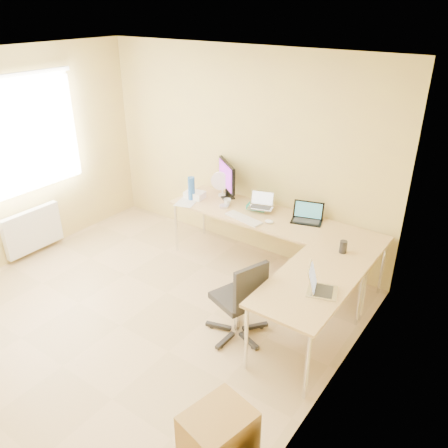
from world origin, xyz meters
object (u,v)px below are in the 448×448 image
Objects in this scene: monitor at (227,180)px; office_chair at (237,292)px; desk_main at (271,245)px; desk_return at (307,315)px; desk_fan at (222,185)px; laptop_black at (307,213)px; keyboard at (244,219)px; laptop_return at (323,282)px; cabinet at (218,448)px; water_bottle at (191,189)px; mug at (227,202)px; laptop_center at (261,201)px.

office_chair is at bearing -14.32° from monitor.
desk_return is (0.98, -1.00, 0.00)m from desk_main.
laptop_black is at bearing -27.42° from desk_fan.
keyboard is at bearing -136.98° from desk_main.
laptop_black is 1.42m from laptop_return.
desk_return is 2.30× the size of monitor.
monitor reaches higher than office_chair.
cabinet is at bearing 161.41° from laptop_return.
laptop_return is (2.00, -1.27, -0.05)m from desk_fan.
laptop_black is 1.15× the size of water_bottle.
monitor is at bearing 136.73° from cabinet.
water_bottle reaches higher than office_chair.
keyboard is at bearing -165.63° from laptop_black.
mug is 1.58m from office_chair.
laptop_center is 0.59m from laptop_black.
desk_return is 4.19× the size of desk_fan.
water_bottle reaches higher than desk_main.
keyboard is 0.78m from desk_fan.
desk_return is 13.55× the size of mug.
office_chair is 1.48× the size of cabinet.
desk_main and desk_return have the same top height.
keyboard is 1.59× the size of desk_fan.
keyboard reaches higher than cabinet.
cabinet is at bearing -79.43° from desk_fan.
desk_fan is at bearing 151.45° from laptop_center.
desk_return is at bearing -22.36° from water_bottle.
laptop_return is (0.75, -1.21, -0.01)m from laptop_black.
laptop_center is 0.96× the size of laptop_return.
desk_return is 1.65m from cabinet.
laptop_center is 0.59× the size of keyboard.
monitor is (-1.78, 1.20, 0.61)m from desk_return.
mug is at bearing -16.33° from monitor.
monitor is 0.63m from laptop_center.
desk_main reaches higher than cabinet.
mug is 0.11× the size of office_chair.
desk_return is at bearing 107.72° from cabinet.
laptop_return reaches higher than keyboard.
office_chair reaches higher than desk_return.
laptop_black reaches higher than desk_return.
laptop_return reaches higher than desk_main.
monitor reaches higher than laptop_return.
laptop_return is at bearing -57.03° from desk_fan.
desk_main is at bearing 125.58° from cabinet.
keyboard is 0.89m from water_bottle.
laptop_center is at bearing 137.98° from desk_return.
laptop_black is 0.74m from keyboard.
laptop_black reaches higher than keyboard.
water_bottle is 3.41m from cabinet.
keyboard is at bearing -59.71° from desk_fan.
laptop_return is at bearing 3.91° from monitor.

